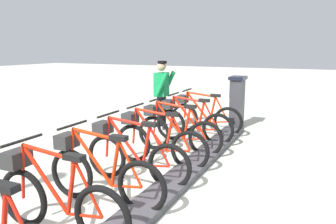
% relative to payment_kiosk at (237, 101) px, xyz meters
% --- Properties ---
extents(ground_plane, '(60.00, 60.00, 0.00)m').
position_rel_payment_kiosk_xyz_m(ground_plane, '(-0.05, 4.64, -0.67)').
color(ground_plane, beige).
extents(dock_rail_base, '(0.44, 8.65, 0.10)m').
position_rel_payment_kiosk_xyz_m(dock_rail_base, '(-0.05, 4.64, -0.62)').
color(dock_rail_base, '#47474C').
rests_on(dock_rail_base, ground).
extents(payment_kiosk, '(0.36, 0.52, 1.28)m').
position_rel_payment_kiosk_xyz_m(payment_kiosk, '(0.00, 0.00, 0.00)').
color(payment_kiosk, '#38383D').
rests_on(payment_kiosk, ground).
extents(bike_docked_0, '(1.72, 0.54, 1.02)m').
position_rel_payment_kiosk_xyz_m(bike_docked_0, '(0.57, 0.92, -0.24)').
color(bike_docked_0, black).
rests_on(bike_docked_0, ground).
extents(bike_docked_1, '(1.72, 0.54, 1.02)m').
position_rel_payment_kiosk_xyz_m(bike_docked_1, '(0.57, 1.71, -0.24)').
color(bike_docked_1, black).
rests_on(bike_docked_1, ground).
extents(bike_docked_2, '(1.72, 0.54, 1.02)m').
position_rel_payment_kiosk_xyz_m(bike_docked_2, '(0.57, 2.49, -0.24)').
color(bike_docked_2, black).
rests_on(bike_docked_2, ground).
extents(bike_docked_3, '(1.72, 0.54, 1.02)m').
position_rel_payment_kiosk_xyz_m(bike_docked_3, '(0.57, 3.28, -0.24)').
color(bike_docked_3, black).
rests_on(bike_docked_3, ground).
extents(bike_docked_4, '(1.72, 0.54, 1.02)m').
position_rel_payment_kiosk_xyz_m(bike_docked_4, '(0.57, 4.06, -0.24)').
color(bike_docked_4, black).
rests_on(bike_docked_4, ground).
extents(bike_docked_5, '(1.72, 0.54, 1.02)m').
position_rel_payment_kiosk_xyz_m(bike_docked_5, '(0.57, 4.85, -0.24)').
color(bike_docked_5, black).
rests_on(bike_docked_5, ground).
extents(bike_docked_6, '(1.72, 0.54, 1.02)m').
position_rel_payment_kiosk_xyz_m(bike_docked_6, '(0.57, 5.63, -0.24)').
color(bike_docked_6, black).
rests_on(bike_docked_6, ground).
extents(worker_near_rack, '(0.48, 0.65, 1.66)m').
position_rel_payment_kiosk_xyz_m(worker_near_rack, '(1.61, 0.94, 0.24)').
color(worker_near_rack, white).
rests_on(worker_near_rack, ground).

